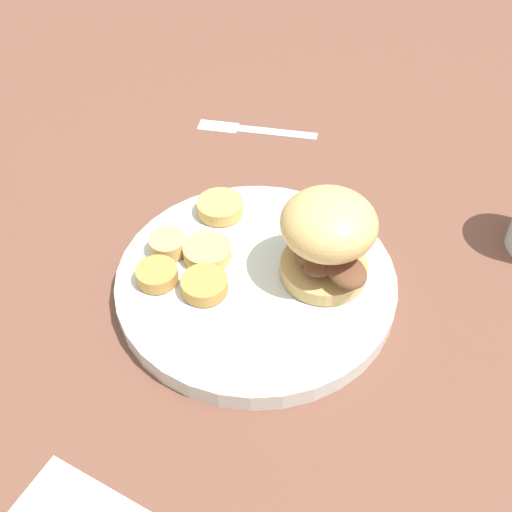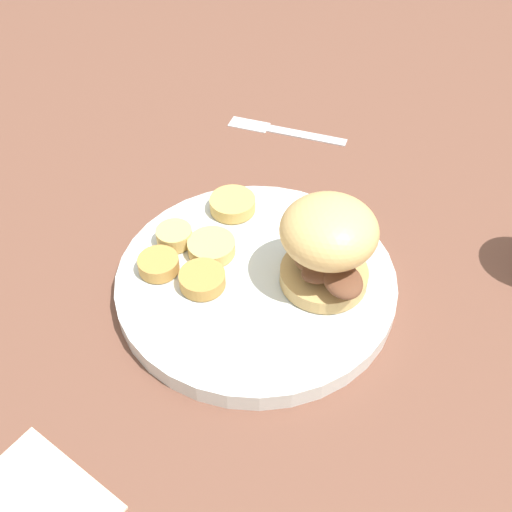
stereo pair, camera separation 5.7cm
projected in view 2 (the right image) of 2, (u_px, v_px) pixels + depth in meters
ground_plane at (256, 288)px, 0.61m from camera, size 4.00×4.00×0.00m
dinner_plate at (256, 280)px, 0.60m from camera, size 0.28×0.28×0.02m
sandwich at (327, 244)px, 0.55m from camera, size 0.12×0.09×0.09m
potato_round_0 at (202, 279)px, 0.58m from camera, size 0.05×0.05×0.01m
potato_round_1 at (174, 236)px, 0.62m from camera, size 0.04×0.04×0.02m
potato_round_2 at (233, 204)px, 0.66m from camera, size 0.05×0.05×0.01m
potato_round_3 at (159, 264)px, 0.59m from camera, size 0.04×0.04×0.01m
potato_round_4 at (211, 247)px, 0.61m from camera, size 0.05×0.05×0.01m
fork at (285, 131)px, 0.80m from camera, size 0.12×0.13×0.00m
napkin at (41, 502)px, 0.45m from camera, size 0.13×0.12×0.01m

